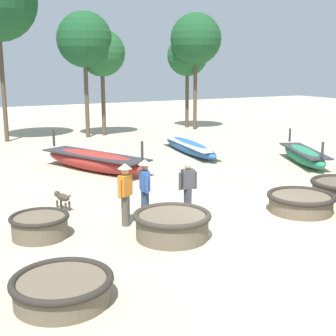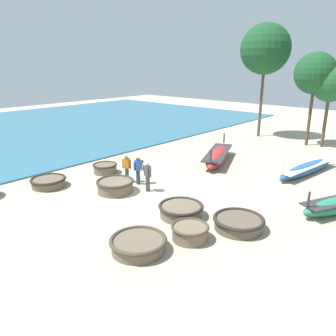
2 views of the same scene
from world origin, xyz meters
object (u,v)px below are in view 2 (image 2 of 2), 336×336
object	(u,v)px
coracle_upturned	(105,168)
coracle_nearest	(181,210)
fisherman_crouching	(138,167)
tree_tall_back	(265,49)
long_boat_red_hull	(307,168)
dog	(141,164)
coracle_front_left	(48,182)
fisherman_with_hat	(148,176)
coracle_tilted	(138,244)
fisherman_standing_left	(127,166)
long_boat_white_hull	(218,156)
tree_left_mid	(331,84)
tree_rightmost	(315,74)
coracle_front_right	(115,186)
coracle_weathered	(239,223)
coracle_far_right	(190,232)

from	to	relation	value
coracle_upturned	coracle_nearest	xyz separation A→B (m)	(7.07, -1.46, -0.01)
fisherman_crouching	coracle_nearest	bearing A→B (deg)	-19.33
fisherman_crouching	tree_tall_back	xyz separation A→B (m)	(-1.02, 15.68, 6.41)
long_boat_red_hull	dog	distance (m)	9.90
coracle_front_left	fisherman_with_hat	distance (m)	5.35
coracle_tilted	long_boat_red_hull	distance (m)	12.53
long_boat_red_hull	fisherman_standing_left	size ratio (longest dim) A/B	3.45
fisherman_crouching	tree_tall_back	distance (m)	16.97
coracle_tilted	fisherman_standing_left	bearing A→B (deg)	141.93
coracle_upturned	tree_tall_back	world-z (taller)	tree_tall_back
long_boat_white_hull	tree_left_mid	distance (m)	10.67
tree_rightmost	coracle_front_left	bearing A→B (deg)	-109.84
coracle_front_right	fisherman_crouching	bearing A→B (deg)	89.50
fisherman_crouching	fisherman_with_hat	size ratio (longest dim) A/B	1.06
fisherman_crouching	coracle_weathered	bearing A→B (deg)	-7.21
coracle_far_right	long_boat_red_hull	bearing A→B (deg)	88.03
coracle_upturned	fisherman_crouching	world-z (taller)	fisherman_crouching
coracle_tilted	coracle_front_right	bearing A→B (deg)	148.63
coracle_weathered	coracle_front_left	bearing A→B (deg)	-165.26
coracle_far_right	long_boat_white_hull	world-z (taller)	long_boat_white_hull
coracle_upturned	tree_rightmost	size ratio (longest dim) A/B	0.20
tree_tall_back	tree_left_mid	size ratio (longest dim) A/B	1.53
long_boat_red_hull	coracle_far_right	bearing A→B (deg)	-91.97
coracle_weathered	dog	bearing A→B (deg)	162.00
coracle_front_left	tree_tall_back	distance (m)	20.51
coracle_upturned	coracle_front_left	world-z (taller)	coracle_upturned
coracle_tilted	long_boat_white_hull	distance (m)	11.66
coracle_tilted	fisherman_standing_left	distance (m)	7.05
coracle_front_right	coracle_front_left	bearing A→B (deg)	-150.03
coracle_upturned	long_boat_red_hull	distance (m)	11.95
coracle_tilted	fisherman_with_hat	xyz separation A→B (m)	(-3.74, 4.16, 0.57)
coracle_far_right	tree_tall_back	world-z (taller)	tree_tall_back
coracle_far_right	long_boat_red_hull	world-z (taller)	long_boat_red_hull
long_boat_red_hull	coracle_front_right	bearing A→B (deg)	-122.68
coracle_front_right	dog	distance (m)	3.88
fisherman_with_hat	tree_rightmost	xyz separation A→B (m)	(2.33, 15.50, 4.67)
coracle_front_right	fisherman_crouching	world-z (taller)	fisherman_crouching
coracle_front_left	fisherman_crouching	world-z (taller)	fisherman_crouching
coracle_front_right	tree_rightmost	distance (m)	17.81
coracle_front_left	fisherman_crouching	xyz separation A→B (m)	(3.25, 3.44, 0.69)
coracle_tilted	dog	bearing A→B (deg)	135.84
coracle_front_right	tree_rightmost	world-z (taller)	tree_rightmost
coracle_weathered	long_boat_white_hull	world-z (taller)	long_boat_white_hull
dog	tree_left_mid	xyz separation A→B (m)	(6.32, 13.49, 4.42)
coracle_nearest	fisherman_with_hat	distance (m)	3.34
coracle_far_right	long_boat_white_hull	bearing A→B (deg)	118.17
coracle_weathered	fisherman_standing_left	size ratio (longest dim) A/B	1.21
long_boat_white_hull	fisherman_crouching	bearing A→B (deg)	-97.29
long_boat_white_hull	coracle_front_left	bearing A→B (deg)	-112.45
coracle_far_right	fisherman_with_hat	distance (m)	5.19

